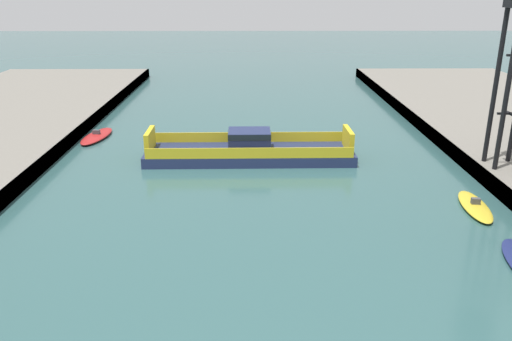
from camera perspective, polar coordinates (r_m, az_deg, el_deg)
name	(u,v)px	position (r m, az deg, el deg)	size (l,w,h in m)	color
chain_ferry	(249,150)	(55.34, -0.73, 2.21)	(22.05, 6.20, 3.30)	navy
moored_boat_near_left	(97,136)	(66.28, -17.08, 3.64)	(3.39, 7.91, 1.04)	red
moored_boat_mid_left	(475,206)	(47.13, 22.89, -3.62)	(2.74, 7.00, 0.95)	yellow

